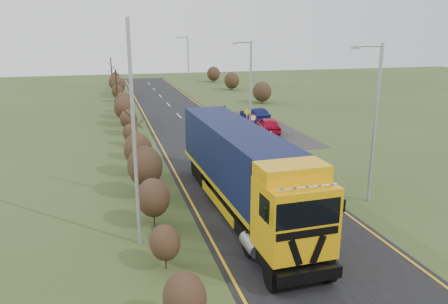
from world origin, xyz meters
TOP-DOWN VIEW (x-y plane):
  - ground at (0.00, 0.00)m, footprint 160.00×160.00m
  - road at (0.00, 10.00)m, footprint 8.00×120.00m
  - layby at (6.50, 20.00)m, footprint 6.00×18.00m
  - lane_markings at (0.00, 9.69)m, footprint 7.52×116.00m
  - hedgerow at (-6.00, 7.89)m, footprint 2.24×102.04m
  - lorry at (-1.41, 0.63)m, footprint 3.06×15.80m
  - car_red_hatchback at (6.49, 17.29)m, footprint 2.46×4.58m
  - car_blue_sedan at (7.05, 22.66)m, footprint 2.08×4.52m
  - streetlight_near at (5.70, 0.15)m, footprint 1.82×0.18m
  - streetlight_mid at (4.51, 17.04)m, footprint 1.78×0.18m
  - streetlight_far at (4.70, 46.99)m, footprint 1.79×0.18m
  - left_pole at (-6.82, -1.58)m, footprint 0.16×0.16m
  - speed_sign at (4.45, 15.76)m, footprint 0.59×0.10m
  - warning_board at (5.49, 20.56)m, footprint 0.69×0.11m

SIDE VIEW (x-z plane):
  - ground at x=0.00m, z-range 0.00..0.00m
  - road at x=0.00m, z-range 0.00..0.02m
  - layby at x=6.50m, z-range 0.00..0.02m
  - lane_markings at x=0.00m, z-range 0.03..0.03m
  - car_blue_sedan at x=7.05m, z-range 0.00..1.44m
  - car_red_hatchback at x=6.49m, z-range 0.00..1.48m
  - warning_board at x=5.49m, z-range 0.19..2.01m
  - speed_sign at x=4.45m, z-range 0.41..2.55m
  - hedgerow at x=-6.00m, z-range -1.41..4.64m
  - lorry at x=-1.41m, z-range 0.30..4.68m
  - streetlight_mid at x=4.51m, z-range 0.40..8.71m
  - streetlight_far at x=4.70m, z-range 0.41..8.79m
  - streetlight_near at x=5.70m, z-range 0.42..8.94m
  - left_pole at x=-6.82m, z-range 0.00..9.61m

